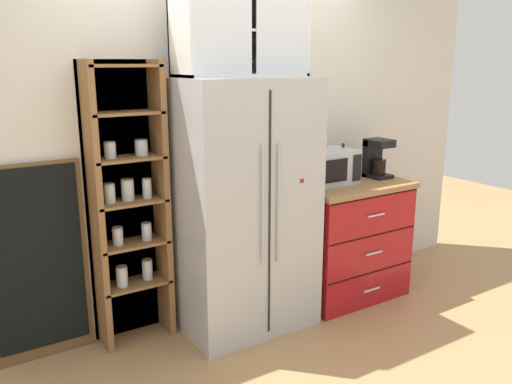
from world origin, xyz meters
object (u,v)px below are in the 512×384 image
object	(u,v)px
microwave	(326,167)
mug_charcoal	(355,173)
refrigerator	(244,206)
chalkboard_menu	(37,263)
coffee_maker	(376,158)
bottle_cobalt	(342,164)
mug_red	(353,177)

from	to	relation	value
microwave	mug_charcoal	world-z (taller)	microwave
refrigerator	chalkboard_menu	distance (m)	1.36
microwave	mug_charcoal	distance (m)	0.32
chalkboard_menu	refrigerator	bearing A→B (deg)	-12.60
coffee_maker	bottle_cobalt	distance (m)	0.32
coffee_maker	mug_charcoal	distance (m)	0.21
bottle_cobalt	coffee_maker	bearing A→B (deg)	-9.16
mug_red	refrigerator	bearing A→B (deg)	175.92
refrigerator	microwave	distance (m)	0.78
refrigerator	mug_charcoal	xyz separation A→B (m)	(1.07, 0.05, 0.10)
microwave	mug_charcoal	size ratio (longest dim) A/B	4.12
microwave	coffee_maker	distance (m)	0.49
mug_red	microwave	bearing A→B (deg)	148.01
microwave	mug_charcoal	bearing A→B (deg)	0.48
coffee_maker	chalkboard_menu	xyz separation A→B (m)	(-2.55, 0.29, -0.45)
mug_charcoal	bottle_cobalt	xyz separation A→B (m)	(-0.14, 0.01, 0.09)
microwave	chalkboard_menu	distance (m)	2.13
bottle_cobalt	chalkboard_menu	size ratio (longest dim) A/B	0.23
refrigerator	chalkboard_menu	xyz separation A→B (m)	(-1.31, 0.29, -0.24)
coffee_maker	mug_red	world-z (taller)	coffee_maker
microwave	bottle_cobalt	distance (m)	0.18
refrigerator	microwave	size ratio (longest dim) A/B	3.96
refrigerator	coffee_maker	size ratio (longest dim) A/B	5.62
bottle_cobalt	chalkboard_menu	distance (m)	2.29
mug_red	bottle_cobalt	xyz separation A→B (m)	(-0.00, 0.12, 0.08)
bottle_cobalt	refrigerator	bearing A→B (deg)	-176.82
mug_charcoal	chalkboard_menu	world-z (taller)	chalkboard_menu
coffee_maker	chalkboard_menu	bearing A→B (deg)	173.50
refrigerator	mug_charcoal	size ratio (longest dim) A/B	16.34
coffee_maker	chalkboard_menu	world-z (taller)	chalkboard_menu
chalkboard_menu	mug_red	bearing A→B (deg)	-9.10
microwave	coffee_maker	world-z (taller)	coffee_maker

